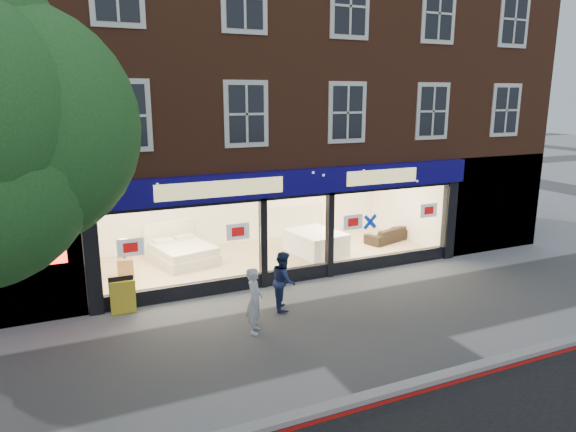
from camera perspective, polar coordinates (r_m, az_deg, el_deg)
ground at (r=12.58m, az=7.08°, el=-11.60°), size 120.00×120.00×0.00m
kerb_line at (r=10.37m, az=16.41°, el=-17.78°), size 60.00×0.10×0.01m
kerb_stone at (r=10.47m, az=15.69°, el=-17.06°), size 60.00×0.25×0.12m
showroom_floor at (r=16.95m, az=-2.15°, el=-4.70°), size 11.00×4.50×0.10m
building at (r=17.76m, az=-4.55°, el=17.73°), size 19.00×8.26×10.30m
display_bed at (r=16.65m, az=-11.70°, el=-3.94°), size 2.11×2.38×1.16m
bedside_table at (r=15.80m, az=-17.62°, el=-5.44°), size 0.49×0.49×0.55m
mattress_stack at (r=17.25m, az=3.09°, el=-2.94°), size 1.74×2.07×0.73m
sofa at (r=18.94m, az=10.92°, el=-2.03°), size 1.90×1.18×0.52m
a_board at (r=13.35m, az=-17.90°, el=-8.49°), size 0.62×0.41×0.93m
pedestrian_grey at (r=11.73m, az=-3.74°, el=-9.35°), size 0.58×0.66×1.53m
pedestrian_blue at (r=12.94m, az=-0.50°, el=-7.19°), size 0.75×0.86×1.50m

